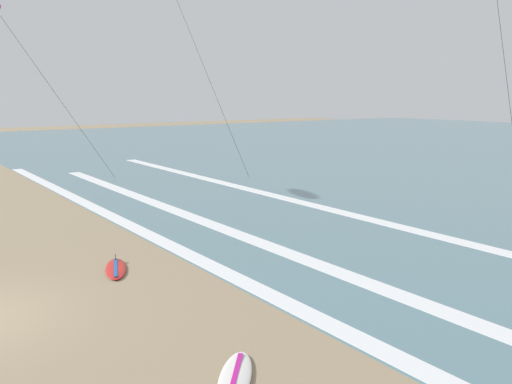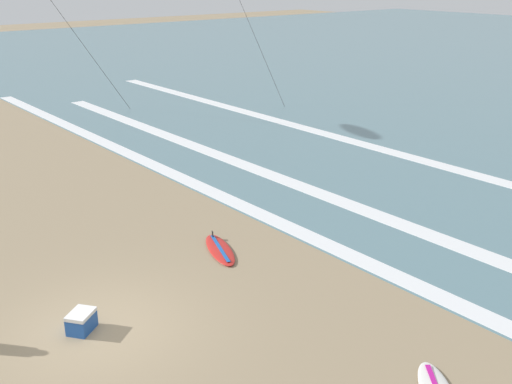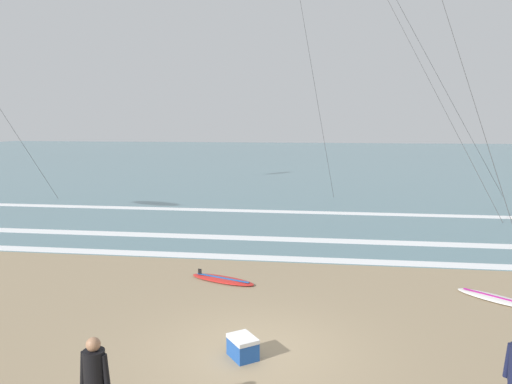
{
  "view_description": "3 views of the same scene",
  "coord_description": "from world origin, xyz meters",
  "px_view_note": "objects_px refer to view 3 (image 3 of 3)",
  "views": [
    {
      "loc": [
        13.77,
        -1.33,
        5.25
      ],
      "look_at": [
        -0.29,
        8.61,
        2.15
      ],
      "focal_mm": 38.21,
      "sensor_mm": 36.0,
      "label": 1
    },
    {
      "loc": [
        10.96,
        -4.53,
        7.25
      ],
      "look_at": [
        -2.15,
        6.05,
        1.16
      ],
      "focal_mm": 43.31,
      "sensor_mm": 36.0,
      "label": 2
    },
    {
      "loc": [
        1.3,
        -9.39,
        4.7
      ],
      "look_at": [
        -1.06,
        7.79,
        2.17
      ],
      "focal_mm": 34.44,
      "sensor_mm": 36.0,
      "label": 3
    }
  ],
  "objects_px": {
    "surfboard_left_pile": "(497,299)",
    "surfboard_foreground_flat": "(223,279)",
    "surfer_mid_group": "(95,379)",
    "cooler_box": "(243,347)"
  },
  "relations": [
    {
      "from": "surfboard_left_pile",
      "to": "surfer_mid_group",
      "type": "bearing_deg",
      "value": -139.02
    },
    {
      "from": "surfer_mid_group",
      "to": "surfboard_foreground_flat",
      "type": "bearing_deg",
      "value": 87.15
    },
    {
      "from": "surfer_mid_group",
      "to": "cooler_box",
      "type": "distance_m",
      "value": 3.37
    },
    {
      "from": "surfer_mid_group",
      "to": "surfboard_left_pile",
      "type": "xyz_separation_m",
      "value": [
        7.86,
        6.83,
        -0.91
      ]
    },
    {
      "from": "surfer_mid_group",
      "to": "surfboard_foreground_flat",
      "type": "distance_m",
      "value": 7.46
    },
    {
      "from": "surfer_mid_group",
      "to": "surfboard_foreground_flat",
      "type": "xyz_separation_m",
      "value": [
        0.37,
        7.39,
        -0.91
      ]
    },
    {
      "from": "surfboard_foreground_flat",
      "to": "cooler_box",
      "type": "height_order",
      "value": "cooler_box"
    },
    {
      "from": "surfboard_foreground_flat",
      "to": "cooler_box",
      "type": "bearing_deg",
      "value": -73.51
    },
    {
      "from": "surfboard_left_pile",
      "to": "surfboard_foreground_flat",
      "type": "xyz_separation_m",
      "value": [
        -7.49,
        0.57,
        0.0
      ]
    },
    {
      "from": "surfboard_left_pile",
      "to": "cooler_box",
      "type": "bearing_deg",
      "value": -146.72
    }
  ]
}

